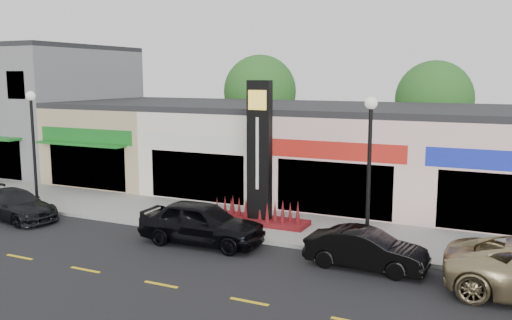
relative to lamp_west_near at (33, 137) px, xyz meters
The scene contains 16 objects.
ground 9.07m from the lamp_west_near, 17.35° to the right, with size 120.00×120.00×0.00m, color black.
sidewalk 8.89m from the lamp_west_near, 13.02° to the left, with size 52.00×4.30×0.15m, color gray.
curb 8.70m from the lamp_west_near, ahead, with size 52.00×0.20×0.15m, color gray.
building_grey_2story 13.45m from the lamp_west_near, 138.08° to the left, with size 12.00×10.95×8.30m.
shop_beige 9.04m from the lamp_west_near, 93.19° to the left, with size 7.00×10.85×4.80m.
shop_cream 11.13m from the lamp_west_near, 54.08° to the left, with size 7.00×10.01×4.80m.
shop_pink_w 16.25m from the lamp_west_near, 33.61° to the left, with size 7.00×10.01×4.80m.
shop_pink_e 22.40m from the lamp_west_near, 23.64° to the left, with size 7.00×10.01×4.80m.
tree_rear_west 17.55m from the lamp_west_near, 76.76° to the left, with size 5.20×5.20×7.83m.
tree_rear_mid 23.39m from the lamp_west_near, 46.74° to the left, with size 4.80×4.80×7.29m.
lamp_west_near is the anchor object (origin of this frame).
lamp_east_near 16.00m from the lamp_west_near, ahead, with size 0.44×0.44×5.47m.
pylon_sign 11.19m from the lamp_west_near, ahead, with size 4.20×1.30×6.00m.
car_dark_sedan 3.45m from the lamp_west_near, 69.98° to the right, with size 4.53×1.84×1.32m, color black.
car_black_sedan 10.48m from the lamp_west_near, ahead, with size 4.85×1.95×1.65m, color black.
car_black_conv 16.63m from the lamp_west_near, ahead, with size 3.99×1.39×1.32m, color black.
Camera 1 is at (12.32, -16.06, 6.32)m, focal length 38.00 mm.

